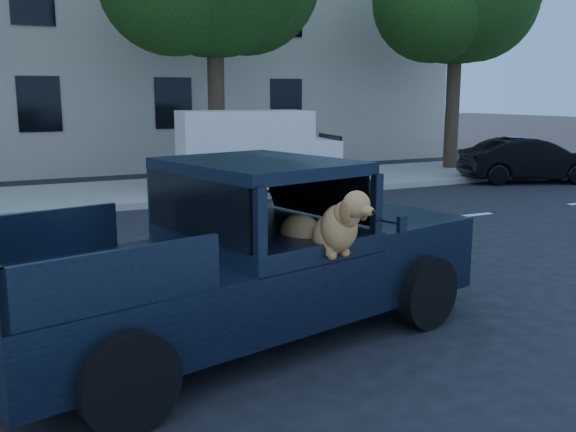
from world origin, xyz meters
name	(u,v)px	position (x,y,z in m)	size (l,w,h in m)	color
ground	(92,336)	(0.00, 0.00, 0.00)	(120.00, 120.00, 0.00)	black
far_sidewalk	(20,200)	(0.00, 9.20, 0.07)	(60.00, 4.00, 0.15)	gray
lane_stripes	(179,247)	(2.00, 3.40, 0.01)	(21.60, 0.14, 0.01)	silver
building_main	(88,33)	(3.00, 16.50, 4.50)	(26.00, 6.00, 9.00)	#BCB19B
pickup_truck	(234,282)	(1.30, -0.78, 0.62)	(5.43, 3.14, 1.83)	black
mail_truck	(254,159)	(5.31, 7.85, 0.91)	(4.04, 2.44, 2.09)	silver
parked_sedan	(531,160)	(13.33, 6.57, 0.64)	(3.86, 1.35, 1.27)	black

